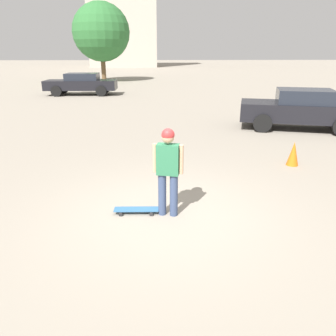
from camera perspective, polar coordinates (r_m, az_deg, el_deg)
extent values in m
plane|color=gray|center=(6.16, 0.00, -8.08)|extent=(220.00, 220.00, 0.00)
cylinder|color=#38476B|center=(6.00, -1.01, -4.60)|extent=(0.15, 0.15, 0.80)
cylinder|color=#38476B|center=(5.97, 1.02, -4.75)|extent=(0.15, 0.15, 0.80)
cube|color=#2D724C|center=(5.74, 0.00, 1.49)|extent=(0.28, 0.43, 0.55)
cylinder|color=tan|center=(5.78, -2.29, 1.76)|extent=(0.08, 0.08, 0.52)
cylinder|color=tan|center=(5.70, 2.33, 1.49)|extent=(0.08, 0.08, 0.52)
sphere|color=tan|center=(5.62, 0.00, 5.41)|extent=(0.22, 0.22, 0.22)
sphere|color=red|center=(5.62, 0.00, 5.79)|extent=(0.23, 0.23, 0.23)
cube|color=#336693|center=(6.20, -5.54, -7.16)|extent=(0.24, 0.84, 0.01)
cylinder|color=#262628|center=(6.15, -8.27, -8.00)|extent=(0.03, 0.07, 0.07)
cylinder|color=#262628|center=(6.36, -8.00, -6.98)|extent=(0.03, 0.07, 0.07)
cylinder|color=#262628|center=(6.10, -2.94, -8.04)|extent=(0.03, 0.07, 0.07)
cylinder|color=#262628|center=(6.31, -2.86, -7.01)|extent=(0.03, 0.07, 0.07)
cube|color=black|center=(13.69, 21.94, 9.08)|extent=(2.83, 4.72, 0.67)
cube|color=#1E232D|center=(13.63, 22.73, 11.46)|extent=(2.01, 2.33, 0.51)
cylinder|color=black|center=(12.78, 16.15, 7.51)|extent=(0.38, 0.71, 0.68)
cylinder|color=black|center=(14.45, 15.89, 8.87)|extent=(0.38, 0.71, 0.68)
cylinder|color=black|center=(14.84, 26.60, 7.82)|extent=(0.38, 0.71, 0.68)
cube|color=black|center=(23.96, -14.89, 13.81)|extent=(1.79, 4.81, 0.64)
cube|color=#1E232D|center=(23.89, -14.72, 15.13)|extent=(1.58, 2.18, 0.46)
cylinder|color=black|center=(23.54, -18.89, 12.55)|extent=(0.21, 0.71, 0.71)
cylinder|color=black|center=(25.19, -17.78, 13.07)|extent=(0.21, 0.71, 0.71)
cylinder|color=black|center=(22.86, -11.57, 13.00)|extent=(0.21, 0.71, 0.71)
cylinder|color=black|center=(24.56, -10.91, 13.48)|extent=(0.21, 0.71, 0.71)
cylinder|color=brown|center=(34.23, -11.18, 16.79)|extent=(0.44, 0.44, 2.68)
sphere|color=#2D6B33|center=(34.24, -11.56, 22.19)|extent=(5.41, 5.41, 5.41)
cone|color=orange|center=(9.25, 21.00, 2.35)|extent=(0.31, 0.31, 0.64)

